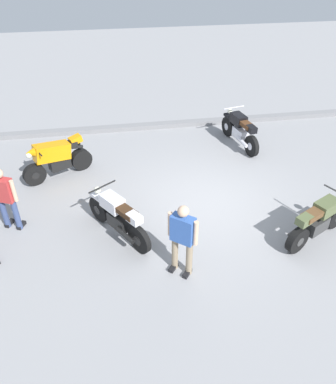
{
  "coord_description": "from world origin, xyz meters",
  "views": [
    {
      "loc": [
        -2.18,
        -7.26,
        5.73
      ],
      "look_at": [
        -1.06,
        -0.32,
        0.75
      ],
      "focal_mm": 35.4,
      "sensor_mm": 36.0,
      "label": 1
    }
  ],
  "objects": [
    {
      "name": "ground_plane",
      "position": [
        0.0,
        0.0,
        0.0
      ],
      "size": [
        40.0,
        40.0,
        0.0
      ],
      "primitive_type": "plane",
      "color": "gray"
    },
    {
      "name": "curb_edge",
      "position": [
        0.0,
        4.6,
        0.07
      ],
      "size": [
        14.0,
        0.3,
        0.15
      ],
      "primitive_type": "cube",
      "color": "gray",
      "rests_on": "ground"
    },
    {
      "name": "motorcycle_olive_vintage",
      "position": [
        2.04,
        -1.55,
        0.49
      ],
      "size": [
        1.81,
        1.06,
        1.07
      ],
      "rotation": [
        0.0,
        0.0,
        0.48
      ],
      "color": "black",
      "rests_on": "ground"
    },
    {
      "name": "motorcycle_orange_sportbike",
      "position": [
        -3.74,
        1.97,
        0.59
      ],
      "size": [
        1.82,
        1.09,
        1.14
      ],
      "rotation": [
        0.0,
        0.0,
        3.62
      ],
      "color": "black",
      "rests_on": "ground"
    },
    {
      "name": "motorcycle_black_cruiser",
      "position": [
        1.73,
        2.91,
        0.52
      ],
      "size": [
        0.73,
        2.07,
        1.09
      ],
      "rotation": [
        0.0,
        0.0,
        1.78
      ],
      "color": "black",
      "rests_on": "ground"
    },
    {
      "name": "motorcycle_silver_cruiser",
      "position": [
        -2.24,
        -0.75,
        0.52
      ],
      "size": [
        1.28,
        1.79,
        1.09
      ],
      "rotation": [
        0.0,
        0.0,
        2.17
      ],
      "color": "black",
      "rests_on": "ground"
    },
    {
      "name": "person_in_blue_shirt",
      "position": [
        -1.05,
        -2.02,
        0.91
      ],
      "size": [
        0.56,
        0.51,
        1.62
      ],
      "rotation": [
        0.0,
        0.0,
        4.04
      ],
      "color": "gray",
      "rests_on": "ground"
    },
    {
      "name": "person_in_red_shirt",
      "position": [
        -4.63,
        -0.09,
        0.88
      ],
      "size": [
        0.6,
        0.44,
        1.57
      ],
      "rotation": [
        0.0,
        0.0,
        1.16
      ],
      "color": "#384772",
      "rests_on": "ground"
    }
  ]
}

